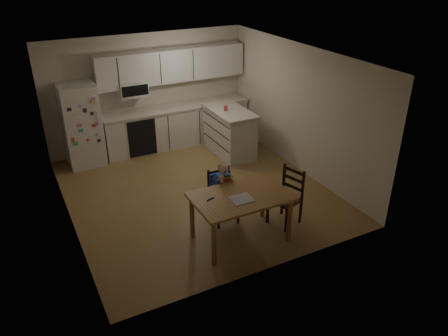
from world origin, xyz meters
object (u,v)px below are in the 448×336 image
dining_table (241,201)px  chair_side (289,192)px  refrigerator (82,125)px  kitchen_island (230,132)px  red_cup (226,108)px  chair_booster (222,186)px

dining_table → chair_side: chair_side is taller
refrigerator → kitchen_island: refrigerator is taller
red_cup → dining_table: size_ratio=0.07×
chair_booster → kitchen_island: bearing=60.1°
chair_booster → refrigerator: bearing=116.6°
dining_table → chair_booster: size_ratio=1.37×
red_cup → kitchen_island: bearing=-3.1°
dining_table → chair_side: (0.94, 0.08, -0.14)m
refrigerator → kitchen_island: bearing=-18.2°
kitchen_island → chair_booster: bearing=-120.7°
refrigerator → chair_booster: bearing=-64.2°
refrigerator → chair_booster: refrigerator is taller
kitchen_island → chair_side: 2.83m
chair_side → red_cup: bearing=156.0°
dining_table → chair_booster: 0.62m
refrigerator → chair_booster: 3.58m
dining_table → red_cup: bearing=66.6°
dining_table → chair_booster: bearing=89.9°
dining_table → chair_booster: chair_booster is taller
refrigerator → dining_table: refrigerator is taller
kitchen_island → red_cup: size_ratio=13.14×
kitchen_island → chair_booster: (-1.35, -2.27, 0.13)m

